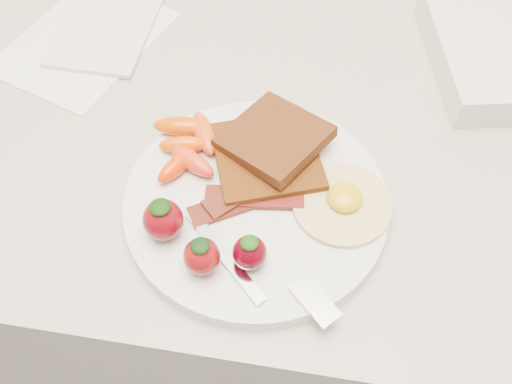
# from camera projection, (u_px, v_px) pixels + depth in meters

# --- Properties ---
(counter) EXTENTS (2.00, 0.60, 0.90)m
(counter) POSITION_uv_depth(u_px,v_px,m) (265.00, 280.00, 1.04)
(counter) COLOR gray
(counter) RESTS_ON ground
(plate) EXTENTS (0.27, 0.27, 0.02)m
(plate) POSITION_uv_depth(u_px,v_px,m) (256.00, 203.00, 0.59)
(plate) COLOR silver
(plate) RESTS_ON counter
(toast_lower) EXTENTS (0.14, 0.14, 0.01)m
(toast_lower) POSITION_uv_depth(u_px,v_px,m) (267.00, 158.00, 0.60)
(toast_lower) COLOR #42260B
(toast_lower) RESTS_ON plate
(toast_upper) EXTENTS (0.13, 0.13, 0.02)m
(toast_upper) POSITION_uv_depth(u_px,v_px,m) (274.00, 138.00, 0.60)
(toast_upper) COLOR black
(toast_upper) RESTS_ON toast_lower
(fried_egg) EXTENTS (0.12, 0.12, 0.02)m
(fried_egg) POSITION_uv_depth(u_px,v_px,m) (343.00, 202.00, 0.57)
(fried_egg) COLOR #EFE8B8
(fried_egg) RESTS_ON plate
(bacon_strips) EXTENTS (0.12, 0.10, 0.01)m
(bacon_strips) POSITION_uv_depth(u_px,v_px,m) (247.00, 196.00, 0.57)
(bacon_strips) COLOR #4A0D07
(bacon_strips) RESTS_ON plate
(baby_carrots) EXTENTS (0.08, 0.11, 0.02)m
(baby_carrots) POSITION_uv_depth(u_px,v_px,m) (189.00, 144.00, 0.61)
(baby_carrots) COLOR #E24B01
(baby_carrots) RESTS_ON plate
(strawberries) EXTENTS (0.12, 0.07, 0.05)m
(strawberries) POSITION_uv_depth(u_px,v_px,m) (196.00, 239.00, 0.53)
(strawberries) COLOR #68050F
(strawberries) RESTS_ON plate
(fork) EXTENTS (0.16, 0.10, 0.00)m
(fork) POSITION_uv_depth(u_px,v_px,m) (265.00, 276.00, 0.53)
(fork) COLOR silver
(fork) RESTS_ON plate
(paper_sheet) EXTENTS (0.22, 0.26, 0.00)m
(paper_sheet) POSITION_uv_depth(u_px,v_px,m) (85.00, 41.00, 0.74)
(paper_sheet) COLOR silver
(paper_sheet) RESTS_ON counter
(notepad) EXTENTS (0.12, 0.17, 0.01)m
(notepad) POSITION_uv_depth(u_px,v_px,m) (107.00, 27.00, 0.75)
(notepad) COLOR beige
(notepad) RESTS_ON paper_sheet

